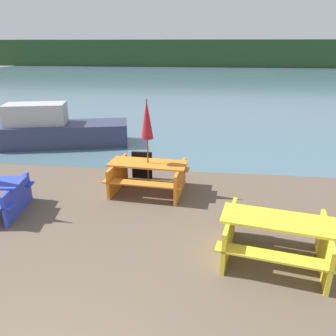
{
  "coord_description": "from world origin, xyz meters",
  "views": [
    {
      "loc": [
        1.7,
        -1.63,
        3.49
      ],
      "look_at": [
        0.88,
        5.23,
        0.85
      ],
      "focal_mm": 35.0,
      "sensor_mm": 36.0,
      "label": 1
    }
  ],
  "objects_px": {
    "signboard": "(142,165)",
    "boat": "(57,130)",
    "picnic_table_yellow": "(276,236)",
    "picnic_table_orange": "(148,174)",
    "umbrella_crimson": "(147,120)"
  },
  "relations": [
    {
      "from": "signboard",
      "to": "boat",
      "type": "bearing_deg",
      "value": 143.22
    },
    {
      "from": "picnic_table_yellow",
      "to": "umbrella_crimson",
      "type": "height_order",
      "value": "umbrella_crimson"
    },
    {
      "from": "picnic_table_yellow",
      "to": "signboard",
      "type": "height_order",
      "value": "picnic_table_yellow"
    },
    {
      "from": "picnic_table_orange",
      "to": "signboard",
      "type": "xyz_separation_m",
      "value": [
        -0.32,
        0.83,
        -0.09
      ]
    },
    {
      "from": "umbrella_crimson",
      "to": "boat",
      "type": "height_order",
      "value": "umbrella_crimson"
    },
    {
      "from": "picnic_table_orange",
      "to": "umbrella_crimson",
      "type": "bearing_deg",
      "value": 0.0
    },
    {
      "from": "picnic_table_yellow",
      "to": "umbrella_crimson",
      "type": "relative_size",
      "value": 0.89
    },
    {
      "from": "umbrella_crimson",
      "to": "boat",
      "type": "bearing_deg",
      "value": 138.1
    },
    {
      "from": "picnic_table_yellow",
      "to": "picnic_table_orange",
      "type": "relative_size",
      "value": 1.03
    },
    {
      "from": "umbrella_crimson",
      "to": "signboard",
      "type": "bearing_deg",
      "value": 111.02
    },
    {
      "from": "picnic_table_orange",
      "to": "umbrella_crimson",
      "type": "height_order",
      "value": "umbrella_crimson"
    },
    {
      "from": "umbrella_crimson",
      "to": "boat",
      "type": "relative_size",
      "value": 0.48
    },
    {
      "from": "umbrella_crimson",
      "to": "signboard",
      "type": "distance_m",
      "value": 1.7
    },
    {
      "from": "picnic_table_orange",
      "to": "boat",
      "type": "bearing_deg",
      "value": 138.1
    },
    {
      "from": "picnic_table_yellow",
      "to": "signboard",
      "type": "distance_m",
      "value": 4.45
    }
  ]
}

